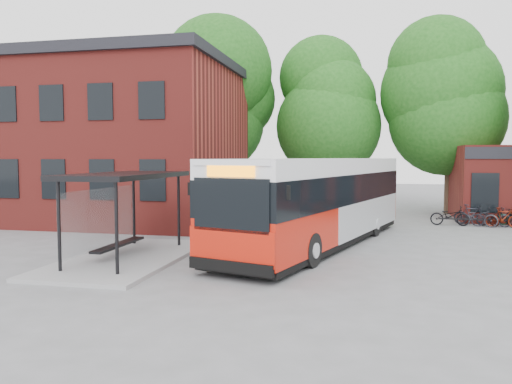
% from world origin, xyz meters
% --- Properties ---
extents(ground, '(100.00, 100.00, 0.00)m').
position_xyz_m(ground, '(0.00, 0.00, 0.00)').
color(ground, slate).
extents(station_building, '(18.40, 10.40, 8.50)m').
position_xyz_m(station_building, '(-13.00, 9.00, 4.25)').
color(station_building, maroon).
rests_on(station_building, ground).
extents(bus_shelter, '(3.60, 7.00, 2.90)m').
position_xyz_m(bus_shelter, '(-4.50, -1.00, 1.45)').
color(bus_shelter, black).
rests_on(bus_shelter, ground).
extents(bike_rail, '(5.20, 0.10, 0.38)m').
position_xyz_m(bike_rail, '(9.28, 10.00, 0.19)').
color(bike_rail, black).
rests_on(bike_rail, ground).
extents(tree_0, '(7.92, 7.92, 11.00)m').
position_xyz_m(tree_0, '(-6.00, 16.00, 5.50)').
color(tree_0, '#184C14').
rests_on(tree_0, ground).
extents(tree_1, '(7.92, 7.92, 10.40)m').
position_xyz_m(tree_1, '(1.00, 17.00, 5.20)').
color(tree_1, '#184C14').
rests_on(tree_1, ground).
extents(tree_2, '(7.92, 7.92, 11.00)m').
position_xyz_m(tree_2, '(8.00, 16.00, 5.50)').
color(tree_2, '#184C14').
rests_on(tree_2, ground).
extents(city_bus, '(6.39, 13.37, 3.33)m').
position_xyz_m(city_bus, '(1.44, 3.15, 1.67)').
color(city_bus, red).
rests_on(city_bus, ground).
extents(bicycle_0, '(1.90, 0.81, 0.97)m').
position_xyz_m(bicycle_0, '(7.24, 10.13, 0.49)').
color(bicycle_0, black).
rests_on(bicycle_0, ground).
extents(bicycle_1, '(1.76, 1.06, 1.02)m').
position_xyz_m(bicycle_1, '(8.34, 10.59, 0.51)').
color(bicycle_1, black).
rests_on(bicycle_1, ground).
extents(bicycle_2, '(1.97, 1.08, 0.98)m').
position_xyz_m(bicycle_2, '(8.47, 9.95, 0.49)').
color(bicycle_2, '#25252B').
rests_on(bicycle_2, ground).
extents(bicycle_3, '(1.65, 0.72, 0.96)m').
position_xyz_m(bicycle_3, '(9.64, 9.88, 0.48)').
color(bicycle_3, '#541509').
rests_on(bicycle_3, ground).
extents(bicycle_4, '(1.87, 0.70, 0.97)m').
position_xyz_m(bicycle_4, '(9.13, 10.05, 0.49)').
color(bicycle_4, black).
rests_on(bicycle_4, ground).
extents(bicycle_5, '(1.54, 1.00, 0.90)m').
position_xyz_m(bicycle_5, '(9.74, 10.35, 0.45)').
color(bicycle_5, black).
rests_on(bicycle_5, ground).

